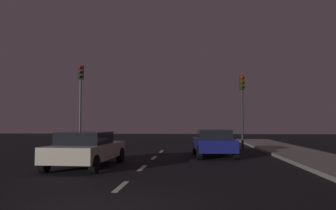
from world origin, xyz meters
TOP-DOWN VIEW (x-y plane):
  - ground_plane at (0.00, 7.00)m, footprint 80.00×80.00m
  - lane_stripe_second at (0.00, 2.60)m, footprint 0.16×1.60m
  - lane_stripe_third at (0.00, 6.40)m, footprint 0.16×1.60m
  - lane_stripe_fourth at (0.00, 10.20)m, footprint 0.16×1.60m
  - lane_stripe_fifth at (0.00, 14.00)m, footprint 0.16×1.60m
  - traffic_signal_left at (-5.40, 15.06)m, footprint 0.32×0.38m
  - traffic_signal_right at (4.97, 15.06)m, footprint 0.32×0.38m
  - car_stopped_ahead at (2.95, 10.95)m, footprint 2.16×4.03m
  - car_adjacent_lane at (-2.20, 6.47)m, footprint 2.16×4.58m

SIDE VIEW (x-z plane):
  - ground_plane at x=0.00m, z-range 0.00..0.00m
  - lane_stripe_second at x=0.00m, z-range 0.00..0.01m
  - lane_stripe_third at x=0.00m, z-range 0.00..0.01m
  - lane_stripe_fourth at x=0.00m, z-range 0.00..0.01m
  - lane_stripe_fifth at x=0.00m, z-range 0.00..0.01m
  - car_adjacent_lane at x=-2.20m, z-range 0.03..1.39m
  - car_stopped_ahead at x=2.95m, z-range 0.03..1.40m
  - traffic_signal_right at x=4.97m, z-range 0.96..5.66m
  - traffic_signal_left at x=-5.40m, z-range 1.06..6.51m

